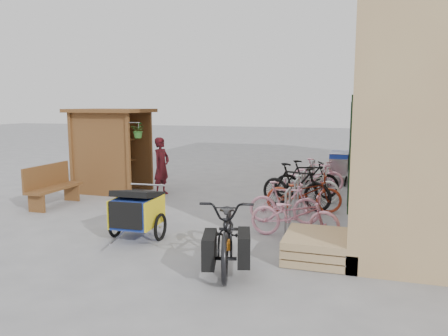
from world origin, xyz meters
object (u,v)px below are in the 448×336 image
(cargo_bike, at_px, (228,231))
(bike_6, at_px, (311,179))
(bike_4, at_px, (308,184))
(child_trailer, at_px, (137,210))
(bike_5, at_px, (307,180))
(person_kiosk, at_px, (162,166))
(pallet_stack, at_px, (316,246))
(bike_7, at_px, (318,175))
(bike_3, at_px, (296,186))
(shopping_carts, at_px, (339,163))
(bike_0, at_px, (295,215))
(bike_1, at_px, (285,203))
(kiosk, at_px, (109,139))
(bike_2, at_px, (304,193))
(bench, at_px, (52,185))

(cargo_bike, bearing_deg, bike_6, 69.55)
(bike_4, bearing_deg, child_trailer, 164.35)
(bike_5, bearing_deg, person_kiosk, 80.76)
(pallet_stack, relative_size, person_kiosk, 0.74)
(person_kiosk, relative_size, bike_7, 1.03)
(child_trailer, bearing_deg, bike_3, 49.59)
(shopping_carts, height_order, bike_5, bike_5)
(person_kiosk, distance_m, bike_6, 4.26)
(bike_0, height_order, bike_1, bike_1)
(child_trailer, xyz_separation_m, person_kiosk, (-1.31, 3.83, 0.26))
(bike_5, bearing_deg, bike_3, 156.02)
(kiosk, height_order, bike_2, kiosk)
(kiosk, distance_m, child_trailer, 4.85)
(person_kiosk, height_order, bike_4, person_kiosk)
(bike_3, bearing_deg, bike_2, -122.91)
(bench, relative_size, shopping_carts, 0.84)
(bike_7, bearing_deg, bench, 138.46)
(cargo_bike, bearing_deg, bench, 139.28)
(person_kiosk, height_order, bike_6, person_kiosk)
(bike_1, height_order, bike_2, bike_2)
(bike_4, xyz_separation_m, bike_6, (-0.05, 1.04, -0.05))
(cargo_bike, relative_size, bike_0, 1.37)
(bike_2, bearing_deg, bike_7, -11.01)
(bike_3, bearing_deg, bike_1, -162.58)
(bike_7, bearing_deg, bike_0, -164.55)
(person_kiosk, bearing_deg, bike_7, -53.24)
(bench, relative_size, bike_4, 0.94)
(pallet_stack, xyz_separation_m, cargo_bike, (-1.29, -0.75, 0.36))
(bike_4, bearing_deg, bike_6, 19.48)
(bike_0, height_order, bike_5, bike_5)
(bike_2, height_order, bike_7, bike_7)
(bench, distance_m, bike_5, 6.58)
(kiosk, relative_size, bike_2, 1.42)
(bench, height_order, shopping_carts, bench)
(bike_3, bearing_deg, pallet_stack, -147.58)
(pallet_stack, distance_m, bike_4, 4.44)
(bike_5, bearing_deg, kiosk, 79.01)
(shopping_carts, distance_m, bike_1, 5.71)
(pallet_stack, bearing_deg, bike_0, 116.19)
(bench, bearing_deg, shopping_carts, 40.82)
(kiosk, height_order, cargo_bike, kiosk)
(bike_5, bearing_deg, child_trailer, 130.87)
(pallet_stack, distance_m, bike_5, 4.66)
(bench, xyz_separation_m, bike_2, (6.09, 1.24, -0.07))
(pallet_stack, bearing_deg, bench, 164.44)
(shopping_carts, bearing_deg, bike_6, -107.32)
(bench, xyz_separation_m, bike_6, (6.00, 3.57, -0.12))
(bench, relative_size, bike_0, 0.96)
(child_trailer, relative_size, bike_7, 1.08)
(bike_1, height_order, bike_3, bike_3)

